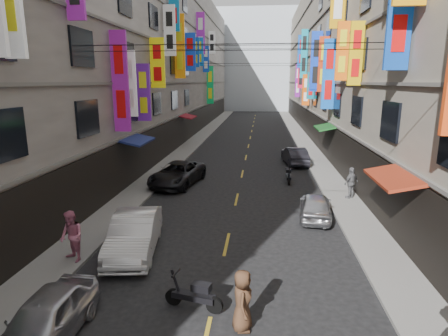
% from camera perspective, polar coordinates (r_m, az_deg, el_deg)
% --- Properties ---
extents(sidewalk_left, '(2.00, 90.00, 0.12)m').
position_cam_1_polar(sidewalk_left, '(39.39, -5.03, 3.58)').
color(sidewalk_left, slate).
rests_on(sidewalk_left, ground).
extents(sidewalk_right, '(2.00, 90.00, 0.12)m').
position_cam_1_polar(sidewalk_right, '(38.98, 12.61, 3.22)').
color(sidewalk_right, slate).
rests_on(sidewalk_right, ground).
extents(building_row_left, '(10.14, 90.00, 19.00)m').
position_cam_1_polar(building_row_left, '(40.53, -14.03, 16.90)').
color(building_row_left, gray).
rests_on(building_row_left, ground).
extents(building_row_right, '(10.14, 90.00, 19.00)m').
position_cam_1_polar(building_row_right, '(39.74, 22.28, 16.43)').
color(building_row_right, gray).
rests_on(building_row_right, ground).
extents(haze_block, '(18.00, 8.00, 22.00)m').
position_cam_1_polar(haze_block, '(88.29, 5.11, 15.92)').
color(haze_block, '#ACB5BF').
rests_on(haze_block, ground).
extents(shop_signage, '(14.00, 55.00, 12.11)m').
position_cam_1_polar(shop_signage, '(31.54, 3.39, 17.73)').
color(shop_signage, '#0E31AE').
rests_on(shop_signage, ground).
extents(street_awnings, '(13.99, 35.20, 0.41)m').
position_cam_1_polar(street_awnings, '(22.59, -0.86, 4.13)').
color(street_awnings, '#124722').
rests_on(street_awnings, ground).
extents(overhead_cables, '(14.00, 38.04, 1.24)m').
position_cam_1_polar(overhead_cables, '(26.30, 3.02, 18.05)').
color(overhead_cables, black).
rests_on(overhead_cables, ground).
extents(lane_markings, '(0.12, 80.20, 0.01)m').
position_cam_1_polar(lane_markings, '(35.78, 3.57, 2.56)').
color(lane_markings, gold).
rests_on(lane_markings, ground).
extents(scooter_crossing, '(1.78, 0.67, 1.14)m').
position_cam_1_polar(scooter_crossing, '(11.50, -4.51, -18.77)').
color(scooter_crossing, black).
rests_on(scooter_crossing, ground).
extents(scooter_far_right, '(0.50, 1.80, 1.14)m').
position_cam_1_polar(scooter_far_right, '(24.99, 9.79, -1.18)').
color(scooter_far_right, black).
rests_on(scooter_far_right, ground).
extents(car_left_near, '(1.55, 3.76, 1.28)m').
position_cam_1_polar(car_left_near, '(11.12, -25.59, -20.16)').
color(car_left_near, silver).
rests_on(car_left_near, ground).
extents(car_left_mid, '(2.32, 4.84, 1.53)m').
position_cam_1_polar(car_left_mid, '(15.08, -13.50, -9.67)').
color(car_left_mid, silver).
rests_on(car_left_mid, ground).
extents(car_left_far, '(3.24, 5.51, 1.44)m').
position_cam_1_polar(car_left_far, '(24.19, -7.10, -0.88)').
color(car_left_far, black).
rests_on(car_left_far, ground).
extents(car_right_mid, '(1.89, 3.83, 1.26)m').
position_cam_1_polar(car_right_mid, '(18.74, 13.76, -5.60)').
color(car_right_mid, '#ABACB0').
rests_on(car_right_mid, ground).
extents(car_right_far, '(2.03, 4.40, 1.40)m').
position_cam_1_polar(car_right_far, '(30.46, 10.72, 1.83)').
color(car_right_far, '#292830').
rests_on(car_right_far, ground).
extents(pedestrian_lfar, '(1.11, 1.04, 1.88)m').
position_cam_1_polar(pedestrian_lfar, '(14.73, -22.21, -9.64)').
color(pedestrian_lfar, '#D06E8D').
rests_on(pedestrian_lfar, sidewalk_left).
extents(pedestrian_rfar, '(1.18, 1.11, 1.77)m').
position_cam_1_polar(pedestrian_rfar, '(21.99, 18.81, -2.14)').
color(pedestrian_rfar, '#5F6062').
rests_on(pedestrian_rfar, sidewalk_right).
extents(pedestrian_crossing, '(0.59, 0.85, 1.71)m').
position_cam_1_polar(pedestrian_crossing, '(10.50, 2.82, -19.50)').
color(pedestrian_crossing, '#4A2F1D').
rests_on(pedestrian_crossing, ground).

